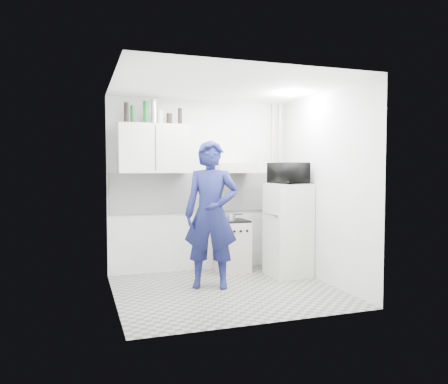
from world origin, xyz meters
name	(u,v)px	position (x,y,z in m)	size (l,w,h in m)	color
floor	(227,291)	(0.00, 0.00, 0.00)	(2.80, 2.80, 0.00)	gray
ceiling	(227,85)	(0.00, 0.00, 2.60)	(2.80, 2.80, 0.00)	white
wall_back	(201,186)	(0.00, 1.25, 1.30)	(2.80, 2.80, 0.00)	silver
wall_left	(113,191)	(-1.40, 0.00, 1.30)	(2.60, 2.60, 0.00)	silver
wall_right	(324,188)	(1.40, 0.00, 1.30)	(2.60, 2.60, 0.00)	silver
person	(211,214)	(-0.14, 0.23, 0.96)	(0.70, 0.46, 1.93)	#161A49
stove	(232,246)	(0.42, 1.00, 0.38)	(0.47, 0.47, 0.76)	beige
fridge	(288,230)	(1.10, 0.47, 0.67)	(0.56, 0.56, 1.34)	silver
stove_top	(232,221)	(0.42, 1.00, 0.77)	(0.45, 0.45, 0.03)	black
saucepan	(229,217)	(0.36, 0.97, 0.84)	(0.19, 0.19, 0.11)	silver
microwave	(288,173)	(1.10, 0.47, 1.50)	(0.37, 0.55, 0.31)	black
bottle_a	(126,113)	(-1.13, 1.07, 2.34)	(0.07, 0.07, 0.29)	black
bottle_b	(133,115)	(-1.04, 1.07, 2.32)	(0.06, 0.06, 0.25)	#144C1E
bottle_c	(146,112)	(-0.85, 1.07, 2.36)	(0.08, 0.08, 0.32)	#144C1E
bottle_d	(154,112)	(-0.74, 1.07, 2.38)	(0.08, 0.08, 0.35)	silver
canister_a	(161,117)	(-0.65, 1.07, 2.30)	(0.08, 0.08, 0.20)	#B2B7BC
canister_b	(169,119)	(-0.52, 1.07, 2.28)	(0.09, 0.09, 0.16)	black
bottle_e	(180,117)	(-0.36, 1.07, 2.32)	(0.06, 0.06, 0.24)	black
upper_cabinet	(154,149)	(-0.75, 1.07, 1.85)	(1.00, 0.35, 0.70)	silver
range_hood	(234,168)	(0.45, 1.00, 1.57)	(0.60, 0.50, 0.14)	beige
backsplash	(201,192)	(0.00, 1.24, 1.20)	(2.74, 0.03, 0.60)	white
pipe_a	(280,185)	(1.30, 1.17, 1.30)	(0.05, 0.05, 2.60)	beige
pipe_b	(273,185)	(1.18, 1.17, 1.30)	(0.04, 0.04, 2.60)	beige
ceiling_spot_fixture	(292,95)	(1.00, 0.20, 2.57)	(0.10, 0.10, 0.02)	white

